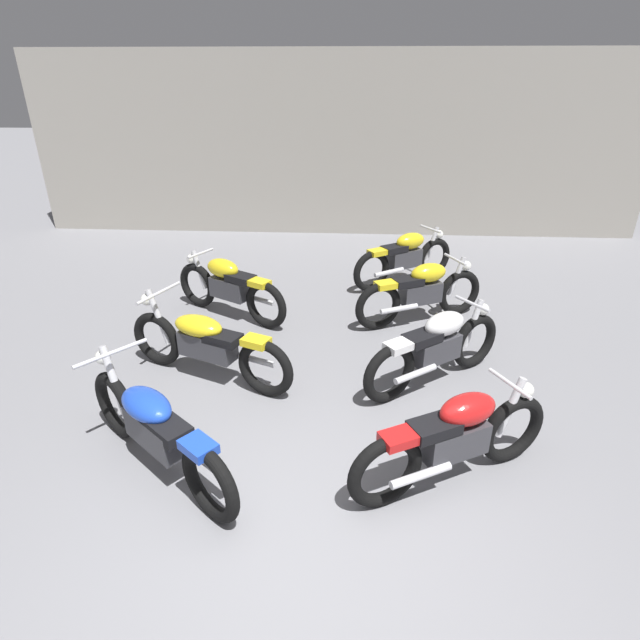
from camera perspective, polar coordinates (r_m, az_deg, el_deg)
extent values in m
plane|color=gray|center=(4.08, -2.67, -25.27)|extent=(60.00, 60.00, 0.00)
cube|color=#9E998E|center=(11.02, 1.84, 18.86)|extent=(12.58, 0.24, 3.60)
torus|color=black|center=(5.27, -21.88, -8.79)|extent=(0.59, 0.51, 0.67)
torus|color=black|center=(4.20, -12.20, -17.41)|extent=(0.59, 0.51, 0.67)
cylinder|color=silver|center=(5.05, -22.05, -6.27)|extent=(0.26, 0.23, 0.66)
cube|color=#38383D|center=(4.65, -17.84, -11.69)|extent=(0.66, 0.61, 0.28)
ellipsoid|color=blue|center=(4.60, -18.86, -8.94)|extent=(0.67, 0.63, 0.22)
cube|color=black|center=(4.41, -16.61, -11.55)|extent=(0.46, 0.44, 0.10)
cube|color=blue|center=(4.07, -13.45, -13.61)|extent=(0.34, 0.33, 0.08)
cylinder|color=silver|center=(4.85, -22.34, -3.45)|extent=(0.46, 0.55, 0.04)
sphere|color=white|center=(5.07, -23.12, -3.83)|extent=(0.14, 0.14, 0.14)
cylinder|color=silver|center=(4.42, -12.73, -15.17)|extent=(0.47, 0.40, 0.07)
torus|color=black|center=(6.33, -17.77, -2.04)|extent=(0.66, 0.36, 0.67)
torus|color=black|center=(5.49, -6.12, -5.39)|extent=(0.66, 0.36, 0.67)
cylinder|color=silver|center=(6.14, -17.61, 0.35)|extent=(0.28, 0.17, 0.66)
cube|color=#38383D|center=(5.83, -12.46, -2.76)|extent=(0.70, 0.48, 0.28)
ellipsoid|color=yellow|center=(5.78, -13.46, -0.63)|extent=(0.68, 0.53, 0.22)
cube|color=black|center=(5.64, -10.83, -2.01)|extent=(0.46, 0.38, 0.10)
cube|color=yellow|center=(5.38, -7.17, -2.41)|extent=(0.34, 0.29, 0.08)
cylinder|color=silver|center=(5.98, -17.58, 2.91)|extent=(0.29, 0.64, 0.04)
sphere|color=white|center=(6.16, -18.81, 2.19)|extent=(0.14, 0.14, 0.14)
cylinder|color=silver|center=(5.71, -7.57, -4.36)|extent=(0.53, 0.28, 0.07)
torus|color=black|center=(7.77, -13.55, 3.81)|extent=(0.64, 0.43, 0.67)
torus|color=black|center=(6.93, -6.05, 1.66)|extent=(0.64, 0.43, 0.67)
cylinder|color=silver|center=(7.62, -13.33, 5.50)|extent=(0.25, 0.18, 0.56)
cube|color=#38383D|center=(7.30, -10.07, 3.52)|extent=(0.62, 0.49, 0.28)
ellipsoid|color=yellow|center=(7.26, -10.82, 5.72)|extent=(0.59, 0.50, 0.26)
cube|color=black|center=(7.08, -8.88, 4.65)|extent=(0.47, 0.41, 0.10)
cube|color=yellow|center=(6.88, -6.82, 4.12)|extent=(0.34, 0.31, 0.08)
cylinder|color=silver|center=(7.49, -13.21, 7.28)|extent=(0.27, 0.43, 0.04)
sphere|color=white|center=(7.67, -14.17, 6.66)|extent=(0.14, 0.14, 0.14)
cylinder|color=silver|center=(7.18, -6.95, 2.32)|extent=(0.51, 0.34, 0.07)
torus|color=black|center=(4.91, 20.71, -11.37)|extent=(0.64, 0.41, 0.67)
torus|color=black|center=(4.24, 7.31, -16.49)|extent=(0.64, 0.41, 0.67)
cylinder|color=silver|center=(4.72, 20.50, -9.15)|extent=(0.25, 0.17, 0.56)
cube|color=#38383D|center=(4.48, 14.73, -12.85)|extent=(0.62, 0.48, 0.28)
ellipsoid|color=red|center=(4.37, 16.20, -9.57)|extent=(0.59, 0.49, 0.26)
cube|color=black|center=(4.24, 12.64, -11.64)|extent=(0.47, 0.40, 0.10)
cube|color=red|center=(4.08, 8.79, -12.95)|extent=(0.34, 0.31, 0.08)
cylinder|color=silver|center=(4.54, 20.45, -6.67)|extent=(0.25, 0.44, 0.04)
sphere|color=white|center=(4.73, 22.00, -7.27)|extent=(0.14, 0.14, 0.14)
cylinder|color=silver|center=(4.28, 11.22, -16.66)|extent=(0.52, 0.32, 0.07)
torus|color=black|center=(6.25, 16.91, -2.30)|extent=(0.60, 0.49, 0.67)
torus|color=black|center=(5.41, 7.76, -5.97)|extent=(0.60, 0.49, 0.67)
cylinder|color=silver|center=(6.07, 16.73, -0.34)|extent=(0.24, 0.20, 0.56)
cube|color=#38383D|center=(5.76, 12.77, -3.16)|extent=(0.60, 0.53, 0.28)
ellipsoid|color=white|center=(5.70, 13.76, -0.42)|extent=(0.58, 0.53, 0.26)
cube|color=black|center=(5.52, 11.36, -1.98)|extent=(0.46, 0.43, 0.10)
cube|color=white|center=(5.32, 8.78, -2.91)|extent=(0.34, 0.33, 0.08)
cylinder|color=silver|center=(5.92, 16.67, 1.77)|extent=(0.31, 0.41, 0.04)
sphere|color=white|center=(6.12, 17.76, 1.15)|extent=(0.14, 0.14, 0.14)
cylinder|color=silver|center=(5.49, 10.63, -5.95)|extent=(0.48, 0.38, 0.07)
torus|color=black|center=(7.56, 15.29, 2.97)|extent=(0.65, 0.38, 0.67)
torus|color=black|center=(6.90, 6.51, 1.50)|extent=(0.65, 0.38, 0.67)
cylinder|color=silver|center=(7.42, 15.02, 4.73)|extent=(0.25, 0.17, 0.56)
cube|color=#38383D|center=(7.17, 11.17, 3.01)|extent=(0.62, 0.46, 0.28)
ellipsoid|color=yellow|center=(7.12, 12.05, 5.19)|extent=(0.59, 0.47, 0.26)
cube|color=black|center=(6.98, 9.77, 4.27)|extent=(0.46, 0.39, 0.10)
cube|color=yellow|center=(6.82, 7.38, 3.92)|extent=(0.34, 0.30, 0.08)
cylinder|color=silver|center=(7.30, 14.87, 6.58)|extent=(0.24, 0.45, 0.04)
sphere|color=white|center=(7.45, 16.03, 5.86)|extent=(0.14, 0.14, 0.14)
cylinder|color=silver|center=(6.92, 8.83, 1.25)|extent=(0.53, 0.30, 0.07)
torus|color=black|center=(8.92, 12.62, 6.82)|extent=(0.62, 0.46, 0.67)
torus|color=black|center=(8.13, 5.77, 5.44)|extent=(0.62, 0.46, 0.67)
cylinder|color=silver|center=(8.79, 12.39, 8.34)|extent=(0.24, 0.19, 0.56)
cube|color=#38383D|center=(8.48, 9.40, 6.81)|extent=(0.61, 0.52, 0.28)
ellipsoid|color=yellow|center=(8.45, 10.07, 8.70)|extent=(0.59, 0.52, 0.26)
cube|color=black|center=(8.28, 8.30, 7.88)|extent=(0.47, 0.42, 0.10)
cube|color=yellow|center=(8.09, 6.44, 7.55)|extent=(0.34, 0.32, 0.08)
cylinder|color=silver|center=(8.68, 12.26, 9.93)|extent=(0.30, 0.42, 0.04)
sphere|color=white|center=(8.84, 13.17, 9.32)|extent=(0.14, 0.14, 0.14)
cylinder|color=silver|center=(8.19, 7.72, 5.32)|extent=(0.50, 0.36, 0.07)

